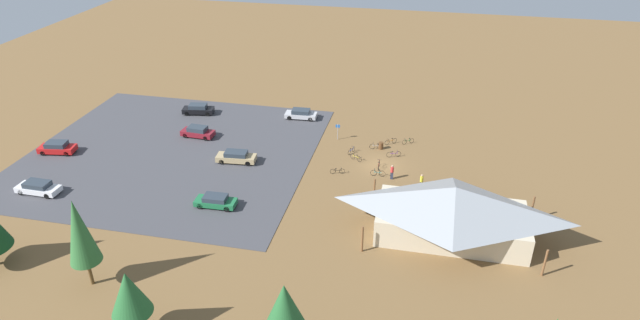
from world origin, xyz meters
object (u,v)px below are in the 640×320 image
at_px(pine_east, 79,232).
at_px(bicycle_teal_trailside, 378,173).
at_px(bicycle_red_yard_right, 379,165).
at_px(bicycle_silver_front_row, 376,146).
at_px(car_green_near_entry, 216,201).
at_px(car_silver_front_row, 301,114).
at_px(bicycle_blue_by_bin, 351,151).
at_px(trash_bin, 381,146).
at_px(lot_sign, 338,130).
at_px(visitor_crossing_yard, 421,181).
at_px(car_black_inner_stall, 198,109).
at_px(bicycle_black_near_sign, 337,171).
at_px(bicycle_green_edge_south, 408,141).
at_px(pine_mideast, 129,293).
at_px(car_white_end_stall, 38,188).
at_px(pine_far_west, 285,312).
at_px(visitor_at_bikes, 392,172).
at_px(car_maroon_far_end, 198,132).
at_px(car_tan_second_row, 236,157).
at_px(bicycle_purple_lone_west, 394,154).
at_px(car_red_mid_lot, 57,148).
at_px(bike_pavilion, 453,209).
at_px(bicycle_yellow_yard_left, 356,158).
at_px(bicycle_orange_lone_east, 391,141).

relative_size(pine_east, bicycle_teal_trailside, 4.88).
xyz_separation_m(bicycle_red_yard_right, bicycle_silver_front_row, (0.90, -4.75, -0.01)).
height_order(car_green_near_entry, car_silver_front_row, car_silver_front_row).
relative_size(bicycle_blue_by_bin, car_silver_front_row, 0.34).
distance_m(pine_east, bicycle_blue_by_bin, 33.72).
bearing_deg(pine_east, car_green_near_entry, -113.57).
xyz_separation_m(trash_bin, lot_sign, (5.81, -1.48, 0.96)).
bearing_deg(visitor_crossing_yard, car_green_near_entry, 21.58).
bearing_deg(pine_east, bicycle_blue_by_bin, -122.09).
xyz_separation_m(bicycle_blue_by_bin, car_black_inner_stall, (23.38, -7.16, 0.42)).
height_order(bicycle_black_near_sign, bicycle_green_edge_south, bicycle_black_near_sign).
xyz_separation_m(car_green_near_entry, car_silver_front_row, (-3.25, -23.59, 0.03)).
relative_size(pine_mideast, car_white_end_stall, 1.26).
bearing_deg(car_white_end_stall, car_green_near_entry, -175.29).
bearing_deg(bicycle_red_yard_right, lot_sign, -46.27).
xyz_separation_m(pine_far_west, bicycle_black_near_sign, (1.27, -26.75, -3.93)).
xyz_separation_m(car_white_end_stall, visitor_at_bikes, (-37.15, -11.26, 0.19)).
bearing_deg(car_maroon_far_end, bicycle_silver_front_row, -176.16).
height_order(car_tan_second_row, car_white_end_stall, car_tan_second_row).
height_order(lot_sign, car_maroon_far_end, lot_sign).
distance_m(bicycle_purple_lone_west, bicycle_blue_by_bin, 5.22).
height_order(bicycle_silver_front_row, visitor_crossing_yard, visitor_crossing_yard).
bearing_deg(bicycle_blue_by_bin, pine_mideast, 71.25).
height_order(bicycle_purple_lone_west, car_black_inner_stall, car_black_inner_stall).
xyz_separation_m(car_red_mid_lot, car_white_end_stall, (-3.88, 8.75, -0.04)).
bearing_deg(car_tan_second_row, car_green_near_entry, 97.26).
xyz_separation_m(pine_far_west, bicycle_red_yard_right, (-3.24, -29.12, -3.88)).
relative_size(bicycle_purple_lone_west, bicycle_black_near_sign, 1.03).
bearing_deg(bicycle_silver_front_row, visitor_at_bikes, 110.74).
bearing_deg(car_tan_second_row, bike_pavilion, 159.51).
bearing_deg(visitor_crossing_yard, bicycle_blue_by_bin, -36.99).
height_order(car_silver_front_row, visitor_crossing_yard, visitor_crossing_yard).
height_order(bicycle_yellow_yard_left, car_silver_front_row, car_silver_front_row).
height_order(bicycle_yellow_yard_left, car_tan_second_row, car_tan_second_row).
relative_size(bicycle_orange_lone_east, bicycle_yellow_yard_left, 0.93).
bearing_deg(bicycle_blue_by_bin, bike_pavilion, 129.26).
bearing_deg(bicycle_teal_trailside, pine_far_west, 82.96).
height_order(bicycle_orange_lone_east, car_maroon_far_end, car_maroon_far_end).
bearing_deg(car_black_inner_stall, bicycle_silver_front_row, 168.27).
relative_size(lot_sign, bicycle_red_yard_right, 1.24).
distance_m(bicycle_silver_front_row, car_maroon_far_end, 23.31).
bearing_deg(trash_bin, car_maroon_far_end, 4.20).
xyz_separation_m(car_silver_front_row, visitor_crossing_yard, (-17.49, 15.39, 0.22)).
xyz_separation_m(bicycle_yellow_yard_left, car_black_inner_stall, (24.21, -8.92, 0.38)).
bearing_deg(bicycle_teal_trailside, car_tan_second_row, 1.12).
bearing_deg(pine_east, car_white_end_stall, -40.08).
xyz_separation_m(car_green_near_entry, visitor_at_bikes, (-17.37, -9.63, 0.23)).
height_order(bicycle_black_near_sign, car_green_near_entry, car_green_near_entry).
bearing_deg(bicycle_green_edge_south, bicycle_orange_lone_east, 13.95).
distance_m(car_white_end_stall, car_silver_front_row, 34.15).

